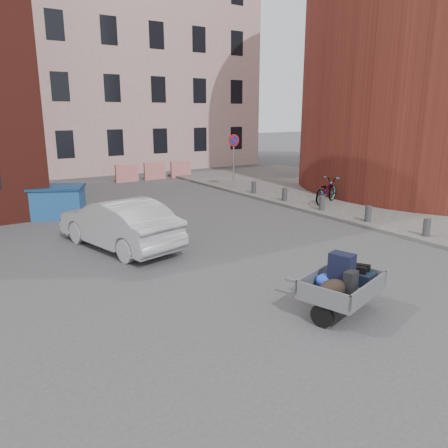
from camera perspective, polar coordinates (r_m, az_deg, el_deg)
ground at (r=11.11m, az=3.14°, el=-5.60°), size 120.00×120.00×0.00m
sidewalk at (r=20.74m, az=19.24°, el=3.19°), size 9.00×24.00×0.12m
building_pink at (r=32.93m, az=-11.76°, el=19.66°), size 16.00×8.00×14.00m
no_parking_sign at (r=21.73m, az=1.29°, el=9.66°), size 0.60×0.09×2.65m
bollards at (r=17.31m, az=12.67°, el=2.69°), size 0.22×9.02×0.55m
barriers at (r=25.83m, az=-9.03°, el=6.86°), size 4.70×0.18×1.00m
trailer at (r=8.70m, az=15.11°, el=-7.62°), size 1.84×1.96×1.20m
dumpster at (r=17.45m, az=-22.35°, el=2.70°), size 3.14×2.47×1.17m
silver_car at (r=12.85m, az=-13.61°, el=0.09°), size 2.48×4.57×1.43m
bicycle at (r=18.68m, az=13.17°, el=4.25°), size 2.07×1.36×1.03m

